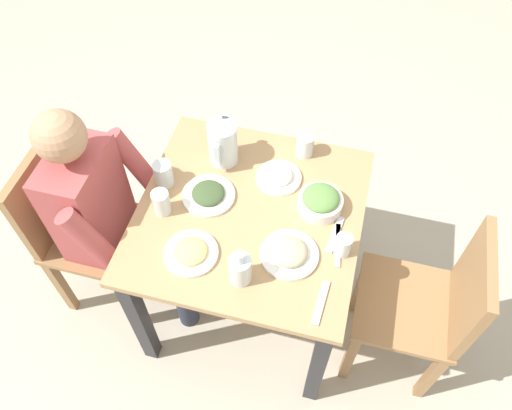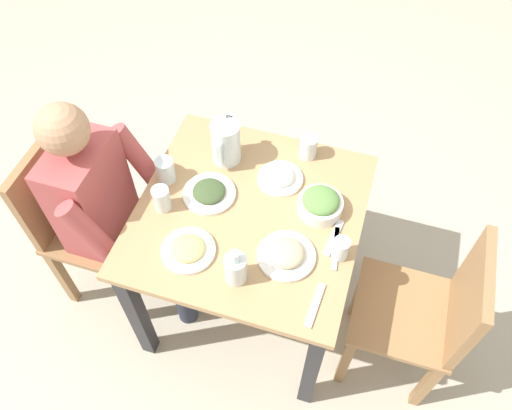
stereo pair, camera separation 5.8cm
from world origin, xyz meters
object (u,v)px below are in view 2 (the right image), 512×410
at_px(water_pitcher, 226,142).
at_px(plate_beans, 286,254).
at_px(water_glass_far_left, 308,147).
at_px(dining_table, 249,231).
at_px(chair_near, 80,218).
at_px(water_glass_by_pitcher, 165,170).
at_px(oil_carafe, 236,269).
at_px(water_glass_center, 341,249).
at_px(plate_fries, 188,249).
at_px(salad_bowl, 320,204).
at_px(plate_dolmas, 209,192).
at_px(water_glass_far_right, 162,199).
at_px(diner_near, 115,210).
at_px(plate_yoghurt, 280,177).
at_px(chair_far, 428,313).

relative_size(water_pitcher, plate_beans, 0.89).
bearing_deg(plate_beans, water_glass_far_left, -174.73).
xyz_separation_m(dining_table, chair_near, (0.09, -0.76, -0.11)).
distance_m(dining_table, water_glass_by_pitcher, 0.42).
relative_size(dining_table, oil_carafe, 5.24).
distance_m(dining_table, water_glass_center, 0.42).
bearing_deg(plate_fries, salad_bowl, 128.23).
height_order(plate_beans, plate_dolmas, plate_beans).
bearing_deg(plate_beans, dining_table, -128.37).
bearing_deg(water_pitcher, plate_dolmas, -0.74).
height_order(water_glass_center, water_glass_far_right, water_glass_far_right).
distance_m(diner_near, water_glass_by_pitcher, 0.28).
distance_m(water_pitcher, plate_fries, 0.48).
bearing_deg(dining_table, water_glass_center, 76.90).
xyz_separation_m(dining_table, water_glass_far_right, (0.08, -0.33, 0.19)).
bearing_deg(chair_near, water_glass_far_right, 91.61).
distance_m(chair_near, water_glass_center, 1.17).
distance_m(plate_beans, water_glass_center, 0.19).
relative_size(plate_beans, plate_dolmas, 1.02).
distance_m(plate_dolmas, water_glass_center, 0.56).
bearing_deg(plate_fries, water_glass_by_pitcher, -144.34).
height_order(chair_near, plate_dolmas, chair_near).
distance_m(salad_bowl, water_glass_far_left, 0.29).
bearing_deg(plate_yoghurt, chair_near, -71.44).
relative_size(plate_dolmas, water_glass_by_pitcher, 1.94).
bearing_deg(chair_far, diner_near, -89.87).
distance_m(water_pitcher, water_glass_center, 0.64).
xyz_separation_m(chair_near, water_glass_by_pitcher, (-0.15, 0.39, 0.30)).
bearing_deg(water_pitcher, chair_near, -60.96).
distance_m(plate_fries, oil_carafe, 0.21).
height_order(chair_near, water_glass_far_right, chair_near).
xyz_separation_m(dining_table, plate_yoghurt, (-0.19, 0.07, 0.15)).
bearing_deg(diner_near, water_glass_center, 90.16).
height_order(dining_table, plate_fries, plate_fries).
height_order(chair_near, chair_far, same).
bearing_deg(plate_yoghurt, plate_fries, -28.21).
xyz_separation_m(plate_fries, plate_beans, (-0.09, 0.35, 0.00)).
relative_size(water_glass_far_left, oil_carafe, 0.61).
xyz_separation_m(plate_fries, oil_carafe, (0.05, 0.20, 0.04)).
height_order(diner_near, water_pitcher, diner_near).
height_order(water_glass_center, oil_carafe, oil_carafe).
relative_size(chair_near, water_glass_by_pitcher, 8.32).
bearing_deg(chair_near, plate_dolmas, 101.76).
distance_m(diner_near, water_glass_far_left, 0.84).
distance_m(dining_table, chair_far, 0.77).
distance_m(plate_fries, water_glass_center, 0.55).
bearing_deg(water_pitcher, oil_carafe, 22.68).
bearing_deg(plate_fries, diner_near, -110.37).
relative_size(chair_far, oil_carafe, 5.46).
distance_m(diner_near, plate_beans, 0.75).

